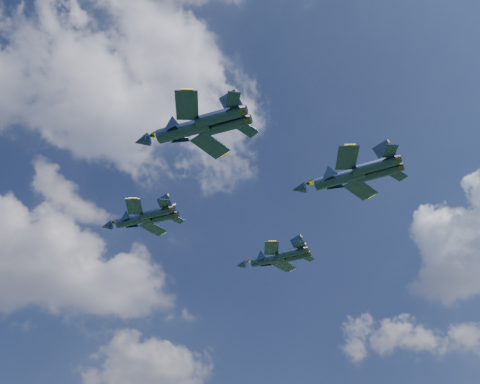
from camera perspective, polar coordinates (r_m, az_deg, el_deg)
name	(u,v)px	position (r m, az deg, el deg)	size (l,w,h in m)	color
jet_lead	(132,220)	(92.37, -11.49, -2.96)	(13.93, 12.13, 3.57)	black
jet_left	(180,131)	(74.44, -6.42, 6.52)	(16.87, 14.52, 4.31)	black
jet_right	(266,259)	(98.01, 2.75, -7.20)	(13.60, 12.50, 3.56)	black
jet_slot	(336,178)	(81.96, 10.17, 1.43)	(16.15, 15.19, 4.27)	black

